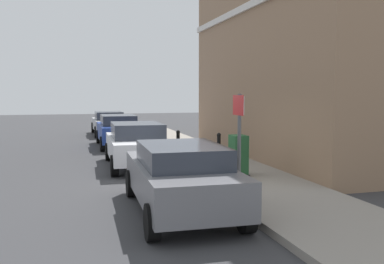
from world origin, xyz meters
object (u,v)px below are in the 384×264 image
car_blue (118,130)px  bollard_far_kerb (178,144)px  car_silver (109,123)px  utility_cabinet (238,157)px  street_sign (239,130)px  car_white (137,144)px  bollard_near_cabinet (219,148)px  car_grey (180,176)px

car_blue → bollard_far_kerb: bearing=-164.9°
car_silver → utility_cabinet: car_silver is taller
utility_cabinet → street_sign: (-0.89, -2.24, 0.98)m
car_blue → bollard_far_kerb: size_ratio=4.03×
car_white → utility_cabinet: size_ratio=3.68×
car_blue → bollard_near_cabinet: bearing=-159.5°
car_white → bollard_near_cabinet: size_ratio=4.07×
car_silver → street_sign: size_ratio=1.88×
car_blue → car_silver: bearing=-0.3°
bollard_near_cabinet → street_sign: 4.41m
car_blue → car_silver: size_ratio=0.97×
car_grey → car_white: (-0.05, 5.75, 0.00)m
car_grey → car_white: car_white is taller
car_blue → bollard_far_kerb: (1.48, -5.54, -0.06)m
utility_cabinet → bollard_far_kerb: 3.34m
bollard_far_kerb → car_grey: bearing=-103.3°
bollard_near_cabinet → street_sign: bearing=-103.3°
car_blue → car_grey: bearing=-179.2°
car_silver → street_sign: bearing=-175.3°
car_white → car_silver: size_ratio=0.98×
car_silver → bollard_far_kerb: car_silver is taller
utility_cabinet → car_white: bearing=126.7°
bollard_far_kerb → street_sign: 5.53m
street_sign → bollard_far_kerb: bearing=90.5°
car_white → bollard_near_cabinet: car_white is taller
car_blue → bollard_far_kerb: car_blue is taller
street_sign → utility_cabinet: bearing=68.3°
bollard_far_kerb → utility_cabinet: bearing=-73.6°
bollard_near_cabinet → bollard_far_kerb: 1.63m
car_white → bollard_far_kerb: size_ratio=4.07×
car_blue → car_silver: (0.05, 5.63, -0.05)m
street_sign → car_blue: bearing=97.9°
car_blue → car_white: bearing=-179.2°
car_grey → car_silver: bearing=1.6°
car_grey → street_sign: 1.71m
bollard_far_kerb → street_sign: bearing=-89.5°
car_white → car_blue: bearing=2.1°
car_blue → street_sign: (1.53, -10.99, 0.89)m
car_blue → utility_cabinet: 9.07m
car_silver → street_sign: street_sign is taller
utility_cabinet → bollard_near_cabinet: bearing=87.0°
car_grey → bollard_near_cabinet: (2.41, 4.53, -0.06)m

